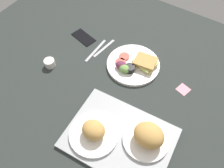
# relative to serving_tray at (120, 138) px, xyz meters

# --- Properties ---
(ground_plane) EXTENTS (1.90, 1.50, 0.03)m
(ground_plane) POSITION_rel_serving_tray_xyz_m (0.15, -0.23, -0.02)
(ground_plane) COLOR #282D2B
(serving_tray) EXTENTS (0.47, 0.36, 0.02)m
(serving_tray) POSITION_rel_serving_tray_xyz_m (0.00, 0.00, 0.00)
(serving_tray) COLOR #9EA0A3
(serving_tray) RESTS_ON ground_plane
(bread_plate_near) EXTENTS (0.20, 0.20, 0.10)m
(bread_plate_near) POSITION_rel_serving_tray_xyz_m (-0.10, -0.05, 0.05)
(bread_plate_near) COLOR white
(bread_plate_near) RESTS_ON serving_tray
(bread_plate_far) EXTENTS (0.21, 0.21, 0.08)m
(bread_plate_far) POSITION_rel_serving_tray_xyz_m (0.10, 0.05, 0.04)
(bread_plate_far) COLOR white
(bread_plate_far) RESTS_ON serving_tray
(plate_with_salad) EXTENTS (0.28, 0.28, 0.05)m
(plate_with_salad) POSITION_rel_serving_tray_xyz_m (0.15, -0.39, 0.01)
(plate_with_salad) COLOR white
(plate_with_salad) RESTS_ON ground_plane
(espresso_cup) EXTENTS (0.06, 0.06, 0.04)m
(espresso_cup) POSITION_rel_serving_tray_xyz_m (0.53, -0.15, 0.01)
(espresso_cup) COLOR silver
(espresso_cup) RESTS_ON ground_plane
(fork) EXTENTS (0.04, 0.17, 0.01)m
(fork) POSITION_rel_serving_tray_xyz_m (0.36, -0.41, -0.01)
(fork) COLOR #B7B7BC
(fork) RESTS_ON ground_plane
(knife) EXTENTS (0.02, 0.19, 0.01)m
(knife) POSITION_rel_serving_tray_xyz_m (0.39, -0.37, -0.01)
(knife) COLOR #B7B7BC
(knife) RESTS_ON ground_plane
(cell_phone) EXTENTS (0.16, 0.10, 0.01)m
(cell_phone) POSITION_rel_serving_tray_xyz_m (0.51, -0.42, -0.00)
(cell_phone) COLOR black
(cell_phone) RESTS_ON ground_plane
(sticky_note) EXTENTS (0.07, 0.07, 0.00)m
(sticky_note) POSITION_rel_serving_tray_xyz_m (-0.13, -0.39, -0.01)
(sticky_note) COLOR pink
(sticky_note) RESTS_ON ground_plane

